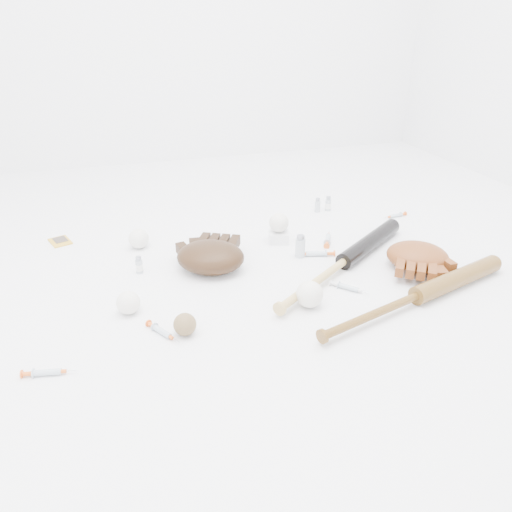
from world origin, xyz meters
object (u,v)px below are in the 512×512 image
object	(u,v)px
bat_wood	(418,296)
pedestal	(279,237)
bat_dark	(344,261)
glove_dark	(211,257)

from	to	relation	value
bat_wood	pedestal	world-z (taller)	bat_wood
bat_wood	pedestal	xyz separation A→B (m)	(-0.25, 0.57, -0.01)
bat_dark	glove_dark	distance (m)	0.47
bat_wood	glove_dark	xyz separation A→B (m)	(-0.56, 0.41, 0.02)
glove_dark	pedestal	world-z (taller)	glove_dark
pedestal	bat_dark	bearing A→B (deg)	-63.86
bat_dark	bat_wood	bearing A→B (deg)	-103.19
bat_dark	pedestal	distance (m)	0.32
pedestal	glove_dark	bearing A→B (deg)	-153.64
glove_dark	pedestal	xyz separation A→B (m)	(0.31, 0.15, -0.03)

